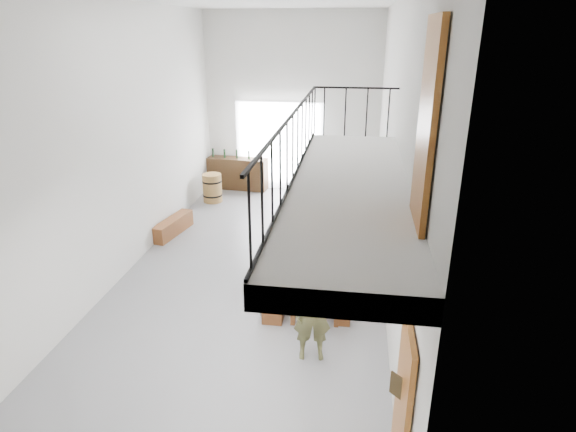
% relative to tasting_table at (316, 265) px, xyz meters
% --- Properties ---
extents(floor, '(12.00, 12.00, 0.00)m').
position_rel_tasting_table_xyz_m(floor, '(-1.41, 0.91, -0.71)').
color(floor, gray).
rests_on(floor, ground).
extents(room_walls, '(12.00, 12.00, 12.00)m').
position_rel_tasting_table_xyz_m(room_walls, '(-1.41, 0.91, 2.85)').
color(room_walls, silver).
rests_on(room_walls, ground).
extents(gateway_portal, '(2.80, 0.08, 2.80)m').
position_rel_tasting_table_xyz_m(gateway_portal, '(-1.81, 6.85, 0.69)').
color(gateway_portal, white).
rests_on(gateway_portal, ground).
extents(right_wall_decor, '(0.07, 8.28, 5.07)m').
position_rel_tasting_table_xyz_m(right_wall_decor, '(1.29, -0.96, 1.04)').
color(right_wall_decor, '#914B14').
rests_on(right_wall_decor, ground).
extents(balcony, '(1.52, 5.62, 4.00)m').
position_rel_tasting_table_xyz_m(balcony, '(0.56, -2.22, 2.26)').
color(balcony, white).
rests_on(balcony, ground).
extents(tasting_table, '(1.07, 2.30, 0.79)m').
position_rel_tasting_table_xyz_m(tasting_table, '(0.00, 0.00, 0.00)').
color(tasting_table, brown).
rests_on(tasting_table, ground).
extents(bench_inner, '(0.36, 2.27, 0.52)m').
position_rel_tasting_table_xyz_m(bench_inner, '(-0.69, 0.05, -0.45)').
color(bench_inner, brown).
rests_on(bench_inner, ground).
extents(bench_wall, '(0.26, 1.86, 0.43)m').
position_rel_tasting_table_xyz_m(bench_wall, '(0.56, -0.01, -0.49)').
color(bench_wall, brown).
rests_on(bench_wall, ground).
extents(tableware, '(0.59, 1.14, 0.35)m').
position_rel_tasting_table_xyz_m(tableware, '(-0.04, 0.01, 0.22)').
color(tableware, black).
rests_on(tableware, tasting_table).
extents(side_bench, '(0.60, 1.53, 0.42)m').
position_rel_tasting_table_xyz_m(side_bench, '(-3.91, 2.61, -0.50)').
color(side_bench, brown).
rests_on(side_bench, ground).
extents(oak_barrel, '(0.59, 0.59, 0.87)m').
position_rel_tasting_table_xyz_m(oak_barrel, '(-3.62, 5.18, -0.27)').
color(oak_barrel, olive).
rests_on(oak_barrel, ground).
extents(serving_counter, '(1.99, 0.72, 1.03)m').
position_rel_tasting_table_xyz_m(serving_counter, '(-3.16, 6.56, -0.19)').
color(serving_counter, '#34200F').
rests_on(serving_counter, ground).
extents(counter_bottles, '(1.70, 0.21, 0.28)m').
position_rel_tasting_table_xyz_m(counter_bottles, '(-3.17, 6.54, 0.46)').
color(counter_bottles, black).
rests_on(counter_bottles, serving_counter).
extents(guest_left_a, '(0.45, 0.63, 1.19)m').
position_rel_tasting_table_xyz_m(guest_left_a, '(-0.81, -0.75, -0.11)').
color(guest_left_a, white).
rests_on(guest_left_a, ground).
extents(guest_left_b, '(0.43, 0.51, 1.18)m').
position_rel_tasting_table_xyz_m(guest_left_b, '(-0.78, -0.12, -0.12)').
color(guest_left_b, '#266380').
rests_on(guest_left_b, ground).
extents(guest_left_c, '(0.55, 0.62, 1.05)m').
position_rel_tasting_table_xyz_m(guest_left_c, '(-0.82, 0.36, -0.18)').
color(guest_left_c, white).
rests_on(guest_left_c, ground).
extents(guest_left_d, '(0.43, 0.71, 1.07)m').
position_rel_tasting_table_xyz_m(guest_left_d, '(-0.72, 0.88, -0.17)').
color(guest_left_d, '#266380').
rests_on(guest_left_d, ground).
extents(guest_right_a, '(0.46, 0.77, 1.24)m').
position_rel_tasting_table_xyz_m(guest_right_a, '(0.53, -0.49, -0.09)').
color(guest_right_a, red).
rests_on(guest_right_a, ground).
extents(guest_right_b, '(0.54, 1.04, 1.07)m').
position_rel_tasting_table_xyz_m(guest_right_b, '(0.56, 0.16, -0.17)').
color(guest_right_b, black).
rests_on(guest_right_b, ground).
extents(guest_right_c, '(0.49, 0.63, 1.14)m').
position_rel_tasting_table_xyz_m(guest_right_c, '(0.55, 0.79, -0.13)').
color(guest_right_c, white).
rests_on(guest_right_c, ground).
extents(host_standing, '(0.65, 0.47, 1.63)m').
position_rel_tasting_table_xyz_m(host_standing, '(0.11, -1.84, 0.11)').
color(host_standing, brown).
rests_on(host_standing, ground).
extents(potted_plant, '(0.44, 0.41, 0.40)m').
position_rel_tasting_table_xyz_m(potted_plant, '(1.04, 1.41, -0.50)').
color(potted_plant, '#194F19').
rests_on(potted_plant, ground).
extents(bicycle_near, '(1.63, 0.65, 0.84)m').
position_rel_tasting_table_xyz_m(bicycle_near, '(-0.12, 6.13, -0.29)').
color(bicycle_near, black).
rests_on(bicycle_near, ground).
extents(bicycle_far, '(1.90, 0.65, 1.13)m').
position_rel_tasting_table_xyz_m(bicycle_far, '(-0.08, 6.10, -0.14)').
color(bicycle_far, black).
rests_on(bicycle_far, ground).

